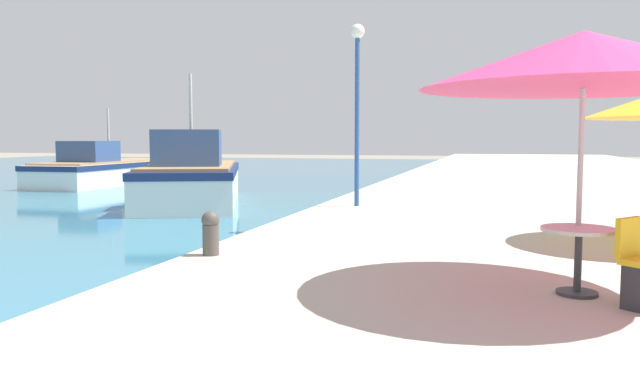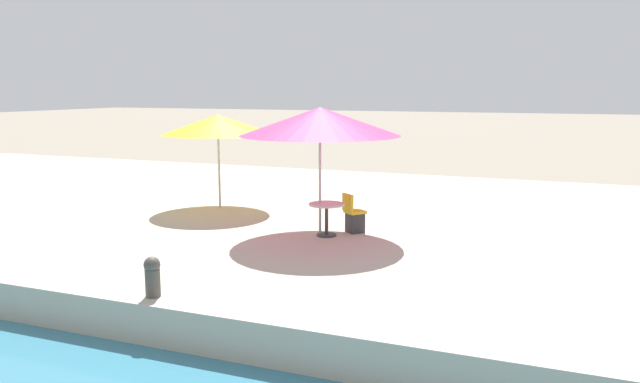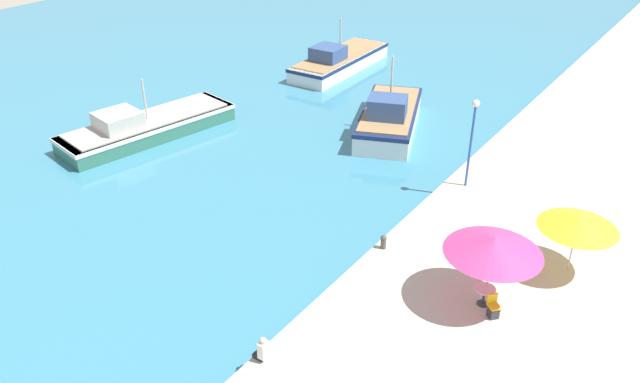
# 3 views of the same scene
# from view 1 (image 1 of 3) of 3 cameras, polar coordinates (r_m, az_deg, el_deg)

# --- Properties ---
(quay_promenade) EXTENTS (16.00, 90.00, 0.70)m
(quay_promenade) POSITION_cam_1_polar(r_m,az_deg,el_deg) (29.18, 22.70, 0.41)
(quay_promenade) COLOR #BCB29E
(quay_promenade) RESTS_ON ground_plane
(fishing_boat_mid) EXTENTS (6.20, 9.12, 4.71)m
(fishing_boat_mid) POSITION_cam_1_polar(r_m,az_deg,el_deg) (23.10, -11.66, 1.15)
(fishing_boat_mid) COLOR white
(fishing_boat_mid) RESTS_ON water_basin
(fishing_boat_far) EXTENTS (3.54, 10.28, 3.99)m
(fishing_boat_far) POSITION_cam_1_polar(r_m,az_deg,el_deg) (34.65, -18.85, 1.95)
(fishing_boat_far) COLOR white
(fishing_boat_far) RESTS_ON water_basin
(cafe_umbrella_pink) EXTENTS (3.56, 3.56, 2.87)m
(cafe_umbrella_pink) POSITION_cam_1_polar(r_m,az_deg,el_deg) (7.48, 23.00, 11.04)
(cafe_umbrella_pink) COLOR #B7B7B7
(cafe_umbrella_pink) RESTS_ON quay_promenade
(cafe_table) EXTENTS (0.80, 0.80, 0.74)m
(cafe_table) POSITION_cam_1_polar(r_m,az_deg,el_deg) (7.36, 22.56, -4.67)
(cafe_table) COLOR #333338
(cafe_table) RESTS_ON quay_promenade
(mooring_bollard) EXTENTS (0.26, 0.26, 0.65)m
(mooring_bollard) POSITION_cam_1_polar(r_m,az_deg,el_deg) (9.28, -9.97, -3.63)
(mooring_bollard) COLOR #4C4742
(mooring_bollard) RESTS_ON quay_promenade
(lamppost) EXTENTS (0.36, 0.36, 4.56)m
(lamppost) POSITION_cam_1_polar(r_m,az_deg,el_deg) (15.88, 3.43, 9.84)
(lamppost) COLOR #28519E
(lamppost) RESTS_ON quay_promenade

